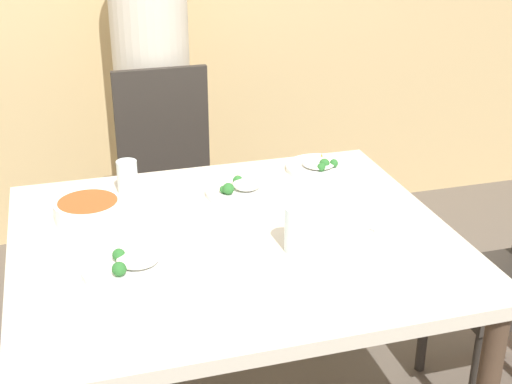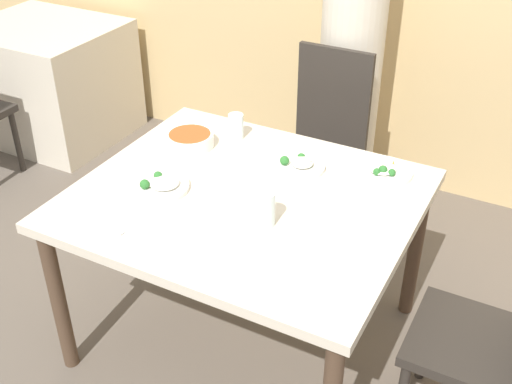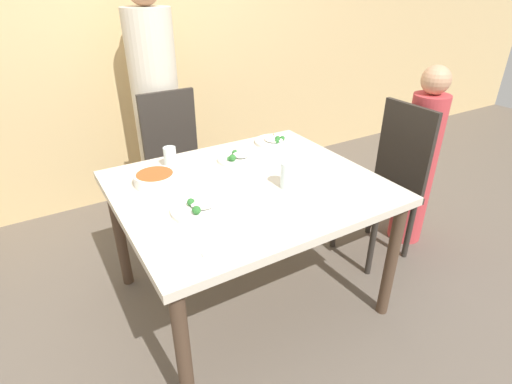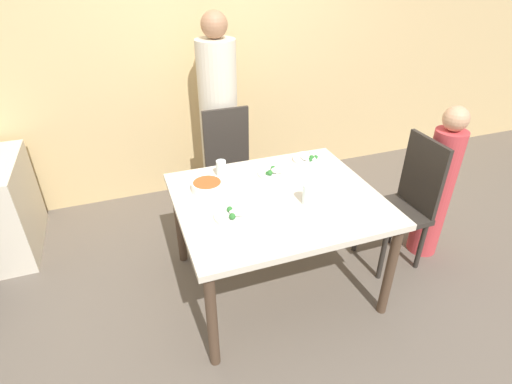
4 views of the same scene
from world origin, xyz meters
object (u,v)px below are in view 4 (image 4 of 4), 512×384
Objects in this scene: person_child at (437,188)px; bowl_curry at (207,186)px; plate_rice_adult at (275,173)px; chair_child_spot at (404,201)px; glass_water_tall at (309,194)px; person_adult at (219,123)px; chair_adult_spot at (231,167)px.

bowl_curry is (-1.64, 0.27, 0.20)m from person_child.
plate_rice_adult is (-1.15, 0.31, 0.18)m from person_child.
bowl_curry is (-1.36, 0.27, 0.25)m from chair_child_spot.
glass_water_tall is at bearing -83.81° from chair_child_spot.
chair_adult_spot is at bearing -90.00° from person_adult.
person_adult is 12.81× the size of glass_water_tall.
chair_child_spot is at bearing 6.19° from glass_water_tall.
chair_adult_spot reaches higher than plate_rice_adult.
chair_child_spot is 7.48× the size of glass_water_tall.
chair_adult_spot reaches higher than glass_water_tall.
person_adult is 1.04m from bowl_curry.
person_child reaches higher than bowl_curry.
bowl_curry is 0.91× the size of plate_rice_adult.
person_child is (1.29, -1.25, -0.22)m from person_adult.
chair_child_spot is (1.02, -0.93, 0.00)m from chair_adult_spot.
bowl_curry is at bearing -109.50° from person_adult.
person_child is (1.29, -0.93, 0.05)m from chair_adult_spot.
chair_child_spot is 0.88m from glass_water_tall.
chair_child_spot is 1.41m from bowl_curry.
chair_child_spot is 0.96m from plate_rice_adult.
plate_rice_adult is at bearing -109.57° from chair_child_spot.
chair_adult_spot is 0.78m from bowl_curry.
person_child is (0.27, -0.00, 0.05)m from chair_child_spot.
person_child is 5.29× the size of plate_rice_adult.
person_child is at bearing -9.37° from bowl_curry.
glass_water_tall is (0.54, -0.36, 0.03)m from bowl_curry.
chair_adult_spot is 0.82× the size of person_child.
person_child is 1.21m from plate_rice_adult.
person_adult is at bearing 98.28° from plate_rice_adult.
person_child is 1.67m from bowl_curry.
person_adult is at bearing 98.15° from glass_water_tall.
person_adult is at bearing 135.87° from person_child.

